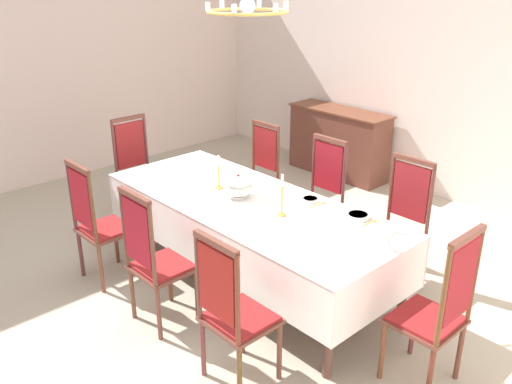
{
  "coord_description": "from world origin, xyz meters",
  "views": [
    {
      "loc": [
        3.19,
        -2.83,
        2.63
      ],
      "look_at": [
        0.07,
        0.05,
        0.88
      ],
      "focal_mm": 38.15,
      "sensor_mm": 36.0,
      "label": 1
    }
  ],
  "objects_px": {
    "chair_north_c": "(400,223)",
    "soup_tureen": "(238,186)",
    "chair_south_a": "(98,222)",
    "chair_north_b": "(319,194)",
    "chair_south_c": "(233,310)",
    "chair_south_b": "(154,258)",
    "chair_head_west": "(138,170)",
    "spoon_primary": "(322,203)",
    "chandelier": "(247,10)",
    "chair_north_a": "(257,172)",
    "chair_head_east": "(437,310)",
    "bowl_near_right": "(358,216)",
    "spoon_secondary": "(373,221)",
    "bowl_near_left": "(310,199)",
    "dining_table": "(249,209)",
    "candlestick_east": "(282,199)",
    "sideboard": "(338,142)",
    "candlestick_west": "(219,176)"
  },
  "relations": [
    {
      "from": "chair_north_c",
      "to": "soup_tureen",
      "type": "relative_size",
      "value": 4.35
    },
    {
      "from": "chair_south_a",
      "to": "soup_tureen",
      "type": "relative_size",
      "value": 4.29
    },
    {
      "from": "chair_north_b",
      "to": "chair_south_c",
      "type": "relative_size",
      "value": 1.0
    },
    {
      "from": "chair_south_b",
      "to": "chair_head_west",
      "type": "relative_size",
      "value": 0.99
    },
    {
      "from": "spoon_primary",
      "to": "chandelier",
      "type": "height_order",
      "value": "chandelier"
    },
    {
      "from": "chair_north_a",
      "to": "chandelier",
      "type": "bearing_deg",
      "value": 133.82
    },
    {
      "from": "chair_south_a",
      "to": "chair_head_east",
      "type": "distance_m",
      "value": 2.89
    },
    {
      "from": "bowl_near_right",
      "to": "spoon_secondary",
      "type": "distance_m",
      "value": 0.13
    },
    {
      "from": "bowl_near_left",
      "to": "bowl_near_right",
      "type": "xyz_separation_m",
      "value": [
        0.49,
        0.03,
        0.0
      ]
    },
    {
      "from": "chair_north_c",
      "to": "bowl_near_left",
      "type": "distance_m",
      "value": 0.82
    },
    {
      "from": "chair_north_c",
      "to": "spoon_secondary",
      "type": "distance_m",
      "value": 0.56
    },
    {
      "from": "chair_north_b",
      "to": "spoon_primary",
      "type": "distance_m",
      "value": 0.76
    },
    {
      "from": "chair_south_b",
      "to": "chair_north_b",
      "type": "xyz_separation_m",
      "value": [
        0.0,
        1.91,
        -0.01
      ]
    },
    {
      "from": "dining_table",
      "to": "chair_south_c",
      "type": "xyz_separation_m",
      "value": [
        0.9,
        -0.96,
        -0.13
      ]
    },
    {
      "from": "chair_north_c",
      "to": "soup_tureen",
      "type": "height_order",
      "value": "chair_north_c"
    },
    {
      "from": "candlestick_east",
      "to": "spoon_secondary",
      "type": "relative_size",
      "value": 1.99
    },
    {
      "from": "sideboard",
      "to": "chandelier",
      "type": "distance_m",
      "value": 3.58
    },
    {
      "from": "chair_north_a",
      "to": "candlestick_east",
      "type": "xyz_separation_m",
      "value": [
        1.31,
        -0.95,
        0.36
      ]
    },
    {
      "from": "candlestick_east",
      "to": "chair_north_c",
      "type": "bearing_deg",
      "value": 62.24
    },
    {
      "from": "chair_south_b",
      "to": "chair_head_west",
      "type": "height_order",
      "value": "chair_head_west"
    },
    {
      "from": "chair_north_b",
      "to": "spoon_primary",
      "type": "relative_size",
      "value": 6.34
    },
    {
      "from": "spoon_secondary",
      "to": "chair_head_east",
      "type": "bearing_deg",
      "value": -25.77
    },
    {
      "from": "spoon_primary",
      "to": "sideboard",
      "type": "distance_m",
      "value": 2.93
    },
    {
      "from": "chair_head_east",
      "to": "candlestick_west",
      "type": "relative_size",
      "value": 3.77
    },
    {
      "from": "candlestick_west",
      "to": "bowl_near_left",
      "type": "height_order",
      "value": "candlestick_west"
    },
    {
      "from": "chair_north_b",
      "to": "soup_tureen",
      "type": "bearing_deg",
      "value": 83.37
    },
    {
      "from": "chair_head_east",
      "to": "sideboard",
      "type": "height_order",
      "value": "chair_head_east"
    },
    {
      "from": "soup_tureen",
      "to": "sideboard",
      "type": "height_order",
      "value": "soup_tureen"
    },
    {
      "from": "bowl_near_left",
      "to": "sideboard",
      "type": "bearing_deg",
      "value": 124.0
    },
    {
      "from": "chair_south_a",
      "to": "spoon_primary",
      "type": "height_order",
      "value": "chair_south_a"
    },
    {
      "from": "chair_head_east",
      "to": "candlestick_east",
      "type": "distance_m",
      "value": 1.46
    },
    {
      "from": "candlestick_west",
      "to": "spoon_primary",
      "type": "relative_size",
      "value": 1.77
    },
    {
      "from": "bowl_near_right",
      "to": "chandelier",
      "type": "relative_size",
      "value": 0.29
    },
    {
      "from": "candlestick_west",
      "to": "chair_south_b",
      "type": "bearing_deg",
      "value": -68.37
    },
    {
      "from": "chair_head_east",
      "to": "chair_north_c",
      "type": "bearing_deg",
      "value": 43.65
    },
    {
      "from": "chair_north_b",
      "to": "chair_south_a",
      "type": "bearing_deg",
      "value": 64.9
    },
    {
      "from": "chair_head_west",
      "to": "chair_north_b",
      "type": "bearing_deg",
      "value": 118.03
    },
    {
      "from": "spoon_secondary",
      "to": "chandelier",
      "type": "xyz_separation_m",
      "value": [
        -0.97,
        -0.44,
        1.56
      ]
    },
    {
      "from": "chair_north_a",
      "to": "spoon_primary",
      "type": "relative_size",
      "value": 6.17
    },
    {
      "from": "sideboard",
      "to": "chandelier",
      "type": "relative_size",
      "value": 2.18
    },
    {
      "from": "chair_head_west",
      "to": "spoon_secondary",
      "type": "height_order",
      "value": "chair_head_west"
    },
    {
      "from": "chair_head_east",
      "to": "candlestick_west",
      "type": "distance_m",
      "value": 2.24
    },
    {
      "from": "bowl_near_left",
      "to": "chandelier",
      "type": "xyz_separation_m",
      "value": [
        -0.36,
        -0.39,
        1.54
      ]
    },
    {
      "from": "chair_south_c",
      "to": "candlestick_east",
      "type": "height_order",
      "value": "candlestick_east"
    },
    {
      "from": "chair_north_c",
      "to": "bowl_near_left",
      "type": "bearing_deg",
      "value": 46.38
    },
    {
      "from": "spoon_secondary",
      "to": "chair_north_c",
      "type": "bearing_deg",
      "value": 99.52
    },
    {
      "from": "chair_north_a",
      "to": "chandelier",
      "type": "distance_m",
      "value": 2.22
    },
    {
      "from": "dining_table",
      "to": "chair_south_c",
      "type": "height_order",
      "value": "chair_south_c"
    },
    {
      "from": "dining_table",
      "to": "sideboard",
      "type": "xyz_separation_m",
      "value": [
        -1.25,
        2.77,
        -0.26
      ]
    },
    {
      "from": "chair_north_c",
      "to": "chair_head_west",
      "type": "distance_m",
      "value": 2.88
    }
  ]
}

